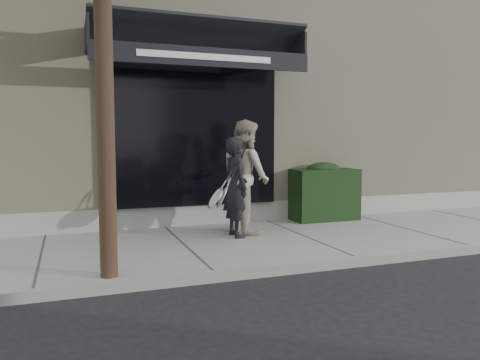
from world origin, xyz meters
name	(u,v)px	position (x,y,z in m)	size (l,w,h in m)	color
ground	(303,242)	(0.00, 0.00, 0.00)	(80.00, 80.00, 0.00)	black
sidewalk	(303,239)	(0.00, 0.00, 0.06)	(20.00, 3.00, 0.12)	gray
curb	(357,261)	(0.00, -1.55, 0.07)	(20.00, 0.10, 0.14)	gray
building_facade	(214,99)	(-0.01, 4.96, 2.74)	(14.30, 8.04, 5.64)	#C1B793
hedge	(323,192)	(1.10, 1.25, 0.66)	(1.30, 0.70, 1.14)	black
pedestrian_front	(236,187)	(-1.07, 0.31, 0.93)	(0.76, 0.80, 1.62)	black
pedestrian_back	(246,176)	(-0.77, 0.65, 1.08)	(0.83, 1.01, 1.91)	#AEA38B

